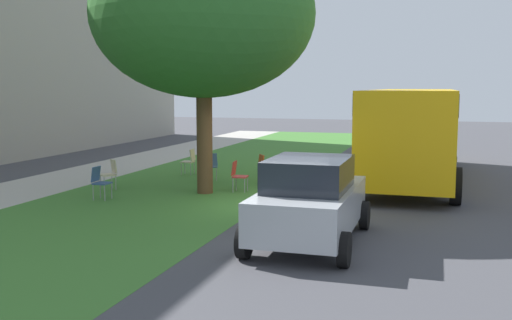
{
  "coord_description": "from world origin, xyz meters",
  "views": [
    {
      "loc": [
        -14.4,
        -3.96,
        2.97
      ],
      "look_at": [
        1.63,
        0.96,
        0.91
      ],
      "focal_mm": 41.82,
      "sensor_mm": 36.0,
      "label": 1
    }
  ],
  "objects": [
    {
      "name": "ground",
      "position": [
        0.0,
        0.0,
        0.0
      ],
      "size": [
        80.0,
        80.0,
        0.0
      ],
      "primitive_type": "plane",
      "color": "#424247"
    },
    {
      "name": "grass_verge",
      "position": [
        0.0,
        3.2,
        0.0
      ],
      "size": [
        48.0,
        6.0,
        0.01
      ],
      "primitive_type": "cube",
      "color": "#3D752D",
      "rests_on": "ground"
    },
    {
      "name": "sidewalk_strip",
      "position": [
        0.0,
        7.6,
        0.0
      ],
      "size": [
        48.0,
        2.8,
        0.01
      ],
      "primitive_type": "cube",
      "color": "#ADA89E",
      "rests_on": "ground"
    },
    {
      "name": "street_tree",
      "position": [
        1.0,
        2.27,
        4.91
      ],
      "size": [
        6.11,
        6.11,
        7.18
      ],
      "color": "brown",
      "rests_on": "ground"
    },
    {
      "name": "chair_0",
      "position": [
        3.11,
        2.95,
        0.52
      ],
      "size": [
        0.58,
        0.59,
        0.88
      ],
      "color": "#335184",
      "rests_on": "ground"
    },
    {
      "name": "chair_1",
      "position": [
        3.26,
        1.19,
        0.52
      ],
      "size": [
        0.58,
        0.58,
        0.88
      ],
      "color": "#C64C1E",
      "rests_on": "ground"
    },
    {
      "name": "chair_2",
      "position": [
        4.15,
        4.1,
        0.52
      ],
      "size": [
        0.44,
        0.45,
        0.88
      ],
      "color": "beige",
      "rests_on": "ground"
    },
    {
      "name": "chair_3",
      "position": [
        1.45,
        1.45,
        0.52
      ],
      "size": [
        0.45,
        0.45,
        0.88
      ],
      "color": "#B7332D",
      "rests_on": "ground"
    },
    {
      "name": "chair_4",
      "position": [
        0.71,
        5.11,
        0.52
      ],
      "size": [
        0.59,
        0.59,
        0.88
      ],
      "color": "beige",
      "rests_on": "ground"
    },
    {
      "name": "chair_5",
      "position": [
        -0.73,
        4.57,
        0.52
      ],
      "size": [
        0.43,
        0.43,
        0.88
      ],
      "color": "#335184",
      "rests_on": "ground"
    },
    {
      "name": "parked_car",
      "position": [
        -3.45,
        -1.67,
        0.84
      ],
      "size": [
        3.7,
        1.92,
        1.65
      ],
      "color": "#ADB2B7",
      "rests_on": "ground"
    },
    {
      "name": "school_bus",
      "position": [
        5.32,
        -3.17,
        1.76
      ],
      "size": [
        10.4,
        2.8,
        2.88
      ],
      "color": "yellow",
      "rests_on": "ground"
    }
  ]
}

